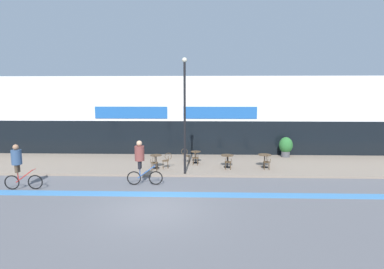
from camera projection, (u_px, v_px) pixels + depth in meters
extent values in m
plane|color=#5B5B60|center=(154.00, 209.00, 11.63)|extent=(120.00, 120.00, 0.00)
cube|color=gray|center=(172.00, 164.00, 18.81)|extent=(40.00, 5.50, 0.12)
cube|color=silver|center=(178.00, 115.00, 23.13)|extent=(40.00, 4.00, 5.66)
cube|color=black|center=(176.00, 138.00, 21.39)|extent=(38.80, 0.10, 2.40)
cube|color=white|center=(175.00, 113.00, 21.16)|extent=(39.20, 0.14, 1.20)
cube|color=#1E56A3|center=(131.00, 113.00, 21.19)|extent=(5.16, 0.08, 0.84)
cube|color=#1E56A3|center=(220.00, 113.00, 20.99)|extent=(5.16, 0.08, 0.84)
cube|color=#3D7AB7|center=(160.00, 194.00, 13.32)|extent=(36.00, 0.70, 0.01)
cylinder|color=black|center=(156.00, 168.00, 17.57)|extent=(0.38, 0.38, 0.02)
cylinder|color=black|center=(156.00, 162.00, 17.52)|extent=(0.07, 0.07, 0.75)
cylinder|color=#4C3823|center=(156.00, 155.00, 17.47)|extent=(0.68, 0.68, 0.02)
cylinder|color=black|center=(196.00, 163.00, 18.89)|extent=(0.34, 0.34, 0.02)
cylinder|color=black|center=(196.00, 157.00, 18.84)|extent=(0.07, 0.07, 0.70)
cylinder|color=#4C3823|center=(196.00, 152.00, 18.79)|extent=(0.63, 0.63, 0.02)
cylinder|color=black|center=(227.00, 167.00, 17.76)|extent=(0.41, 0.41, 0.02)
cylinder|color=black|center=(227.00, 161.00, 17.72)|extent=(0.07, 0.07, 0.70)
cylinder|color=#4C3823|center=(227.00, 155.00, 17.67)|extent=(0.75, 0.75, 0.02)
cylinder|color=black|center=(264.00, 167.00, 17.76)|extent=(0.43, 0.43, 0.02)
cylinder|color=black|center=(265.00, 161.00, 17.71)|extent=(0.07, 0.07, 0.73)
cylinder|color=#4C3823|center=(265.00, 155.00, 17.66)|extent=(0.78, 0.78, 0.02)
cylinder|color=#4C3823|center=(155.00, 163.00, 16.97)|extent=(0.45, 0.45, 0.03)
cylinder|color=#4C3823|center=(153.00, 166.00, 17.16)|extent=(0.03, 0.03, 0.42)
cylinder|color=#4C3823|center=(158.00, 166.00, 17.11)|extent=(0.03, 0.03, 0.42)
cylinder|color=#4C3823|center=(152.00, 167.00, 16.88)|extent=(0.03, 0.03, 0.42)
cylinder|color=#4C3823|center=(156.00, 167.00, 16.84)|extent=(0.03, 0.03, 0.42)
torus|color=#4C3823|center=(154.00, 159.00, 16.76)|extent=(0.08, 0.41, 0.41)
cylinder|color=#4C3823|center=(151.00, 161.00, 16.81)|extent=(0.03, 0.03, 0.23)
cylinder|color=#4C3823|center=(157.00, 161.00, 16.76)|extent=(0.03, 0.03, 0.23)
cylinder|color=#4C3823|center=(165.00, 161.00, 17.49)|extent=(0.45, 0.45, 0.03)
cylinder|color=#4C3823|center=(163.00, 165.00, 17.37)|extent=(0.03, 0.03, 0.42)
cylinder|color=#4C3823|center=(163.00, 164.00, 17.65)|extent=(0.03, 0.03, 0.42)
cylinder|color=#4C3823|center=(168.00, 165.00, 17.40)|extent=(0.03, 0.03, 0.42)
cylinder|color=#4C3823|center=(168.00, 164.00, 17.68)|extent=(0.03, 0.03, 0.42)
torus|color=#4C3823|center=(168.00, 156.00, 17.48)|extent=(0.41, 0.08, 0.41)
cylinder|color=#4C3823|center=(168.00, 159.00, 17.33)|extent=(0.03, 0.03, 0.23)
cylinder|color=#4C3823|center=(168.00, 158.00, 17.66)|extent=(0.03, 0.03, 0.23)
cylinder|color=#4C3823|center=(196.00, 158.00, 18.29)|extent=(0.44, 0.44, 0.03)
cylinder|color=#4C3823|center=(194.00, 161.00, 18.47)|extent=(0.03, 0.03, 0.42)
cylinder|color=#4C3823|center=(198.00, 161.00, 18.43)|extent=(0.03, 0.03, 0.42)
cylinder|color=#4C3823|center=(193.00, 162.00, 18.20)|extent=(0.03, 0.03, 0.42)
cylinder|color=#4C3823|center=(198.00, 162.00, 18.16)|extent=(0.03, 0.03, 0.42)
torus|color=#4C3823|center=(195.00, 154.00, 18.08)|extent=(0.07, 0.41, 0.41)
cylinder|color=#4C3823|center=(192.00, 156.00, 18.13)|extent=(0.03, 0.03, 0.23)
cylinder|color=#4C3823|center=(198.00, 156.00, 18.08)|extent=(0.03, 0.03, 0.23)
cylinder|color=#4C3823|center=(187.00, 156.00, 18.85)|extent=(0.45, 0.45, 0.03)
cylinder|color=#4C3823|center=(190.00, 159.00, 18.99)|extent=(0.03, 0.03, 0.42)
cylinder|color=#4C3823|center=(189.00, 160.00, 18.72)|extent=(0.03, 0.03, 0.42)
cylinder|color=#4C3823|center=(185.00, 159.00, 19.04)|extent=(0.03, 0.03, 0.42)
cylinder|color=#4C3823|center=(184.00, 160.00, 18.77)|extent=(0.03, 0.03, 0.42)
torus|color=#4C3823|center=(184.00, 152.00, 18.84)|extent=(0.41, 0.09, 0.41)
cylinder|color=#4C3823|center=(185.00, 153.00, 19.03)|extent=(0.03, 0.03, 0.23)
cylinder|color=#4C3823|center=(184.00, 154.00, 18.69)|extent=(0.03, 0.03, 0.23)
cylinder|color=#4C3823|center=(228.00, 162.00, 17.16)|extent=(0.42, 0.42, 0.03)
cylinder|color=#4C3823|center=(225.00, 165.00, 17.34)|extent=(0.03, 0.03, 0.42)
cylinder|color=#4C3823|center=(230.00, 165.00, 17.32)|extent=(0.03, 0.03, 0.42)
cylinder|color=#4C3823|center=(226.00, 166.00, 17.06)|extent=(0.03, 0.03, 0.42)
cylinder|color=#4C3823|center=(231.00, 166.00, 17.04)|extent=(0.03, 0.03, 0.42)
torus|color=#4C3823|center=(228.00, 158.00, 16.96)|extent=(0.04, 0.41, 0.41)
cylinder|color=#4C3823|center=(225.00, 160.00, 16.99)|extent=(0.03, 0.03, 0.23)
cylinder|color=#4C3823|center=(231.00, 161.00, 16.96)|extent=(0.03, 0.03, 0.23)
cylinder|color=#4C3823|center=(267.00, 162.00, 17.16)|extent=(0.41, 0.41, 0.03)
cylinder|color=#4C3823|center=(264.00, 165.00, 17.33)|extent=(0.03, 0.03, 0.42)
cylinder|color=#4C3823|center=(268.00, 165.00, 17.32)|extent=(0.03, 0.03, 0.42)
cylinder|color=#4C3823|center=(264.00, 166.00, 17.06)|extent=(0.03, 0.03, 0.42)
cylinder|color=#4C3823|center=(269.00, 166.00, 17.04)|extent=(0.03, 0.03, 0.42)
torus|color=#4C3823|center=(267.00, 158.00, 16.95)|extent=(0.03, 0.41, 0.41)
cylinder|color=#4C3823|center=(264.00, 160.00, 16.98)|extent=(0.03, 0.03, 0.23)
cylinder|color=#4C3823|center=(270.00, 161.00, 16.96)|extent=(0.03, 0.03, 0.23)
cylinder|color=#4C4C51|center=(285.00, 154.00, 20.62)|extent=(0.57, 0.57, 0.43)
ellipsoid|color=#28662D|center=(286.00, 145.00, 20.54)|extent=(0.92, 0.92, 1.10)
cylinder|color=black|center=(185.00, 119.00, 15.91)|extent=(0.12, 0.12, 5.98)
sphere|color=beige|center=(185.00, 60.00, 15.49)|extent=(0.26, 0.26, 0.26)
torus|color=black|center=(156.00, 178.00, 14.67)|extent=(0.69, 0.09, 0.69)
torus|color=black|center=(134.00, 178.00, 14.65)|extent=(0.69, 0.09, 0.69)
cylinder|color=#23519E|center=(146.00, 172.00, 14.62)|extent=(0.83, 0.09, 0.62)
cylinder|color=#23519E|center=(140.00, 173.00, 14.62)|extent=(0.04, 0.04, 0.48)
cylinder|color=#23519E|center=(154.00, 166.00, 14.59)|extent=(0.05, 0.48, 0.03)
cylinder|color=black|center=(140.00, 164.00, 14.65)|extent=(0.17, 0.17, 0.39)
cylinder|color=black|center=(139.00, 165.00, 14.47)|extent=(0.17, 0.17, 0.39)
cylinder|color=brown|center=(139.00, 153.00, 14.49)|extent=(0.49, 0.49, 0.72)
sphere|color=tan|center=(139.00, 143.00, 14.42)|extent=(0.27, 0.27, 0.27)
torus|color=black|center=(35.00, 182.00, 13.98)|extent=(0.69, 0.11, 0.69)
torus|color=black|center=(12.00, 182.00, 13.93)|extent=(0.69, 0.11, 0.69)
cylinder|color=red|center=(24.00, 176.00, 13.92)|extent=(0.83, 0.11, 0.62)
cylinder|color=red|center=(18.00, 177.00, 13.91)|extent=(0.04, 0.04, 0.48)
cylinder|color=red|center=(33.00, 170.00, 13.90)|extent=(0.07, 0.48, 0.03)
cylinder|color=#4C3D2D|center=(18.00, 168.00, 13.94)|extent=(0.17, 0.17, 0.38)
cylinder|color=#4C3D2D|center=(16.00, 169.00, 13.77)|extent=(0.17, 0.17, 0.38)
cylinder|color=#334C70|center=(16.00, 157.00, 13.78)|extent=(0.48, 0.48, 0.68)
sphere|color=#9E7051|center=(16.00, 147.00, 13.72)|extent=(0.26, 0.26, 0.26)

